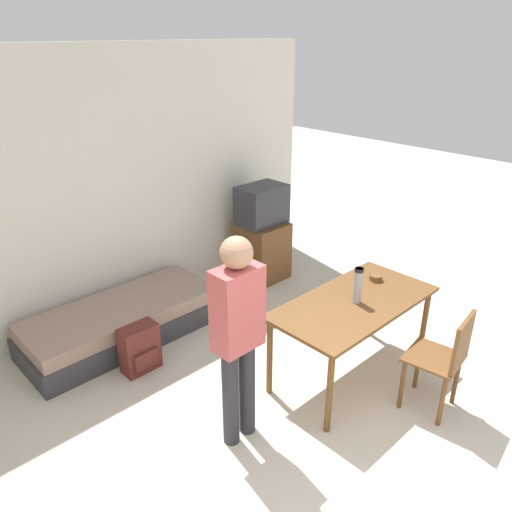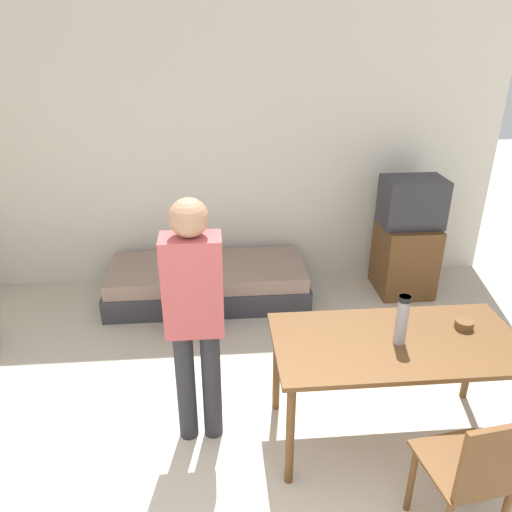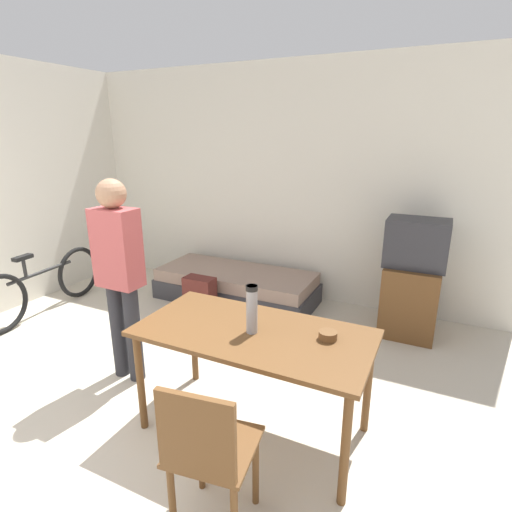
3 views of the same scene
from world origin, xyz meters
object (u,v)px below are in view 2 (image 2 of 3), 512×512
dining_table (396,351)px  wooden_chair (475,472)px  thermos_flask (402,318)px  backpack (191,310)px  daybed (208,282)px  mate_bowl (464,324)px  tv (407,239)px  person_standing (194,310)px

dining_table → wooden_chair: bearing=-80.0°
thermos_flask → backpack: thermos_flask is taller
daybed → mate_bowl: (1.60, -1.78, 0.58)m
daybed → thermos_flask: (1.15, -1.90, 0.72)m
tv → person_standing: (-1.98, -1.80, 0.39)m
mate_bowl → wooden_chair: bearing=-109.9°
person_standing → mate_bowl: bearing=-0.6°
dining_table → thermos_flask: thermos_flask is taller
tv → person_standing: 2.70m
thermos_flask → backpack: (-1.29, 1.34, -0.68)m
person_standing → mate_bowl: (1.64, -0.02, -0.18)m
dining_table → mate_bowl: (0.45, 0.10, 0.11)m
thermos_flask → mate_bowl: thermos_flask is taller
tv → mate_bowl: (-0.34, -1.81, 0.21)m
backpack → person_standing: bearing=-85.2°
tv → mate_bowl: tv is taller
tv → dining_table: 2.07m
daybed → wooden_chair: bearing=-64.1°
dining_table → thermos_flask: bearing=-94.9°
daybed → tv: tv is taller
person_standing → backpack: bearing=94.8°
daybed → wooden_chair: size_ratio=2.14×
tv → backpack: tv is taller
thermos_flask → backpack: size_ratio=0.70×
person_standing → wooden_chair: bearing=-33.6°
daybed → mate_bowl: 2.46m
person_standing → thermos_flask: (1.19, -0.13, -0.03)m
wooden_chair → mate_bowl: bearing=70.1°
tv → wooden_chair: tv is taller
daybed → person_standing: (-0.04, -1.77, 0.76)m
daybed → mate_bowl: mate_bowl is taller
thermos_flask → backpack: bearing=134.0°
wooden_chair → backpack: 2.55m
daybed → thermos_flask: 2.33m
tv → thermos_flask: 2.11m
daybed → wooden_chair: wooden_chair is taller
daybed → thermos_flask: bearing=-58.8°
person_standing → backpack: person_standing is taller
daybed → wooden_chair: 2.96m
backpack → tv: bearing=15.9°
daybed → tv: (1.94, 0.03, 0.37)m
wooden_chair → tv: bearing=76.4°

